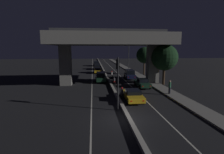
% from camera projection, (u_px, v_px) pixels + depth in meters
% --- Properties ---
extents(ground_plane, '(200.00, 200.00, 0.00)m').
position_uv_depth(ground_plane, '(128.00, 119.00, 15.24)').
color(ground_plane, black).
extents(lane_line_left_inner, '(0.12, 126.00, 0.00)m').
position_uv_depth(lane_line_left_inner, '(92.00, 71.00, 49.26)').
color(lane_line_left_inner, beige).
rests_on(lane_line_left_inner, ground_plane).
extents(lane_line_right_inner, '(0.12, 126.00, 0.00)m').
position_uv_depth(lane_line_right_inner, '(115.00, 71.00, 49.94)').
color(lane_line_right_inner, beige).
rests_on(lane_line_right_inner, ground_plane).
extents(median_divider, '(0.37, 126.00, 0.30)m').
position_uv_depth(median_divider, '(104.00, 70.00, 49.57)').
color(median_divider, gray).
rests_on(median_divider, ground_plane).
extents(sidewalk_right, '(2.04, 126.00, 0.16)m').
position_uv_depth(sidewalk_right, '(135.00, 73.00, 43.52)').
color(sidewalk_right, slate).
rests_on(sidewalk_right, ground_plane).
extents(elevated_overpass, '(19.84, 10.40, 9.44)m').
position_uv_depth(elevated_overpass, '(110.00, 42.00, 29.51)').
color(elevated_overpass, slate).
rests_on(elevated_overpass, ground_plane).
extents(traffic_light_left_of_median, '(0.30, 0.49, 5.27)m').
position_uv_depth(traffic_light_left_of_median, '(118.00, 75.00, 16.94)').
color(traffic_light_left_of_median, black).
rests_on(traffic_light_left_of_median, ground_plane).
extents(street_lamp, '(2.61, 0.32, 7.97)m').
position_uv_depth(street_lamp, '(127.00, 54.00, 47.73)').
color(street_lamp, '#2D2D30').
rests_on(street_lamp, ground_plane).
extents(car_taxi_yellow_lead, '(2.07, 4.62, 1.32)m').
position_uv_depth(car_taxi_yellow_lead, '(133.00, 95.00, 20.65)').
color(car_taxi_yellow_lead, gold).
rests_on(car_taxi_yellow_lead, ground_plane).
extents(car_dark_green_second, '(1.87, 4.44, 1.42)m').
position_uv_depth(car_dark_green_second, '(142.00, 83.00, 27.79)').
color(car_dark_green_second, black).
rests_on(car_dark_green_second, ground_plane).
extents(car_dark_blue_third, '(2.11, 4.83, 1.86)m').
position_uv_depth(car_dark_blue_third, '(130.00, 74.00, 35.93)').
color(car_dark_blue_third, '#141938').
rests_on(car_dark_blue_third, ground_plane).
extents(car_dark_green_lead_oncoming, '(1.86, 4.74, 1.80)m').
position_uv_depth(car_dark_green_lead_oncoming, '(101.00, 77.00, 32.64)').
color(car_dark_green_lead_oncoming, black).
rests_on(car_dark_green_lead_oncoming, ground_plane).
extents(car_taxi_yellow_second_oncoming, '(1.95, 4.57, 1.33)m').
position_uv_depth(car_taxi_yellow_second_oncoming, '(98.00, 70.00, 44.85)').
color(car_taxi_yellow_second_oncoming, gold).
rests_on(car_taxi_yellow_second_oncoming, ground_plane).
extents(car_black_third_oncoming, '(1.90, 4.76, 1.57)m').
position_uv_depth(car_black_third_oncoming, '(97.00, 67.00, 53.30)').
color(car_black_third_oncoming, black).
rests_on(car_black_third_oncoming, ground_plane).
extents(car_black_fourth_oncoming, '(2.05, 4.44, 1.71)m').
position_uv_depth(car_black_fourth_oncoming, '(96.00, 64.00, 63.81)').
color(car_black_fourth_oncoming, black).
rests_on(car_black_fourth_oncoming, ground_plane).
extents(motorcycle_black_filtering_near, '(0.34, 1.87, 1.45)m').
position_uv_depth(motorcycle_black_filtering_near, '(122.00, 94.00, 21.38)').
color(motorcycle_black_filtering_near, black).
rests_on(motorcycle_black_filtering_near, ground_plane).
extents(motorcycle_red_filtering_mid, '(0.33, 1.80, 1.47)m').
position_uv_depth(motorcycle_red_filtering_mid, '(114.00, 81.00, 29.92)').
color(motorcycle_red_filtering_mid, black).
rests_on(motorcycle_red_filtering_mid, ground_plane).
extents(motorcycle_white_filtering_far, '(0.32, 1.86, 1.50)m').
position_uv_depth(motorcycle_white_filtering_far, '(112.00, 75.00, 36.88)').
color(motorcycle_white_filtering_far, black).
rests_on(motorcycle_white_filtering_far, ground_plane).
extents(pedestrian_on_sidewalk, '(0.32, 0.32, 1.80)m').
position_uv_depth(pedestrian_on_sidewalk, '(170.00, 87.00, 23.12)').
color(pedestrian_on_sidewalk, black).
rests_on(pedestrian_on_sidewalk, sidewalk_right).
extents(roadside_tree_kerbside_near, '(4.42, 4.42, 6.87)m').
position_uv_depth(roadside_tree_kerbside_near, '(165.00, 58.00, 29.40)').
color(roadside_tree_kerbside_near, '#38281C').
rests_on(roadside_tree_kerbside_near, ground_plane).
extents(roadside_tree_kerbside_mid, '(3.83, 3.83, 6.58)m').
position_uv_depth(roadside_tree_kerbside_mid, '(144.00, 55.00, 41.34)').
color(roadside_tree_kerbside_mid, '#38281C').
rests_on(roadside_tree_kerbside_mid, ground_plane).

